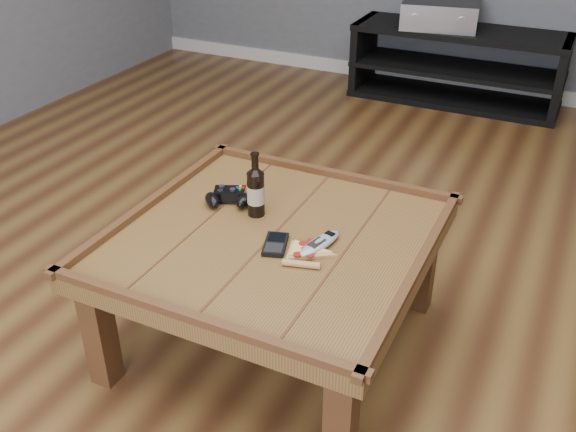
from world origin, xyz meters
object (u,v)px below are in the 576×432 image
at_px(game_controller, 229,197).
at_px(remote_control, 320,243).
at_px(smartphone, 275,244).
at_px(coffee_table, 273,250).
at_px(beer_bottle, 256,190).
at_px(pizza_slice, 305,253).
at_px(av_receiver, 440,13).
at_px(media_console, 456,66).

bearing_deg(game_controller, remote_control, -40.47).
relative_size(game_controller, smartphone, 1.26).
xyz_separation_m(coffee_table, beer_bottle, (-0.11, 0.10, 0.15)).
distance_m(beer_bottle, pizza_slice, 0.31).
height_order(coffee_table, remote_control, remote_control).
xyz_separation_m(remote_control, av_receiver, (-0.32, 2.74, 0.12)).
distance_m(coffee_table, remote_control, 0.18).
bearing_deg(av_receiver, pizza_slice, -93.78).
bearing_deg(media_console, remote_control, -86.52).
height_order(beer_bottle, pizza_slice, beer_bottle).
bearing_deg(beer_bottle, game_controller, 168.72).
relative_size(coffee_table, remote_control, 5.15).
xyz_separation_m(media_console, pizza_slice, (0.14, -2.81, 0.21)).
bearing_deg(game_controller, beer_bottle, -35.10).
xyz_separation_m(beer_bottle, remote_control, (0.28, -0.10, -0.08)).
xyz_separation_m(beer_bottle, pizza_slice, (0.26, -0.16, -0.09)).
relative_size(pizza_slice, av_receiver, 0.43).
bearing_deg(smartphone, beer_bottle, 116.87).
bearing_deg(smartphone, av_receiver, 76.32).
relative_size(beer_bottle, remote_control, 1.17).
relative_size(beer_bottle, smartphone, 1.61).
height_order(smartphone, av_receiver, av_receiver).
distance_m(beer_bottle, game_controller, 0.14).
distance_m(smartphone, remote_control, 0.14).
bearing_deg(game_controller, media_console, 61.01).
height_order(game_controller, remote_control, game_controller).
bearing_deg(beer_bottle, remote_control, -18.92).
bearing_deg(coffee_table, game_controller, 152.76).
bearing_deg(media_console, smartphone, -89.22).
bearing_deg(beer_bottle, smartphone, -45.61).
height_order(media_console, av_receiver, av_receiver).
xyz_separation_m(game_controller, smartphone, (0.28, -0.18, -0.02)).
xyz_separation_m(coffee_table, media_console, (0.00, 2.75, -0.15)).
xyz_separation_m(media_console, av_receiver, (-0.15, -0.01, 0.34)).
relative_size(game_controller, pizza_slice, 0.77).
height_order(coffee_table, game_controller, game_controller).
height_order(coffee_table, pizza_slice, coffee_table).
distance_m(coffee_table, smartphone, 0.10).
xyz_separation_m(coffee_table, remote_control, (0.17, 0.00, 0.07)).
relative_size(coffee_table, media_console, 0.74).
height_order(pizza_slice, smartphone, pizza_slice).
xyz_separation_m(game_controller, av_receiver, (0.09, 2.62, 0.11)).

